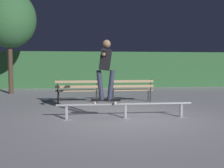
# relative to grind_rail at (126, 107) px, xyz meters

# --- Properties ---
(ground_plane) EXTENTS (90.00, 90.00, 0.00)m
(ground_plane) POSITION_rel_grind_rail_xyz_m (0.00, -0.02, -0.31)
(ground_plane) COLOR #99999E
(hedge_backdrop) EXTENTS (24.00, 1.20, 2.21)m
(hedge_backdrop) POSITION_rel_grind_rail_xyz_m (0.00, 9.81, 0.80)
(hedge_backdrop) COLOR #2D5B33
(hedge_backdrop) RESTS_ON ground
(grind_rail) EXTENTS (3.60, 0.18, 0.40)m
(grind_rail) POSITION_rel_grind_rail_xyz_m (0.00, 0.00, 0.00)
(grind_rail) COLOR gray
(grind_rail) RESTS_ON ground
(skateboard) EXTENTS (0.80, 0.32, 0.09)m
(skateboard) POSITION_rel_grind_rail_xyz_m (-0.53, 0.00, 0.17)
(skateboard) COLOR black
(skateboard) RESTS_ON grind_rail
(skateboarder) EXTENTS (0.63, 1.39, 1.56)m
(skateboarder) POSITION_rel_grind_rail_xyz_m (-0.52, -0.00, 1.11)
(skateboarder) COLOR black
(skateboarder) RESTS_ON skateboard
(park_bench_leftmost) EXTENTS (1.60, 0.42, 0.88)m
(park_bench_leftmost) POSITION_rel_grind_rail_xyz_m (-1.29, 2.89, 0.23)
(park_bench_leftmost) COLOR black
(park_bench_leftmost) RESTS_ON ground
(park_bench_left_center) EXTENTS (1.60, 0.42, 0.88)m
(park_bench_left_center) POSITION_rel_grind_rail_xyz_m (0.73, 2.89, 0.23)
(park_bench_left_center) COLOR black
(park_bench_left_center) RESTS_ON ground
(tree_far_left) EXTENTS (2.54, 2.54, 5.02)m
(tree_far_left) POSITION_rel_grind_rail_xyz_m (-4.56, 6.49, 3.30)
(tree_far_left) COLOR #3D2D23
(tree_far_left) RESTS_ON ground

